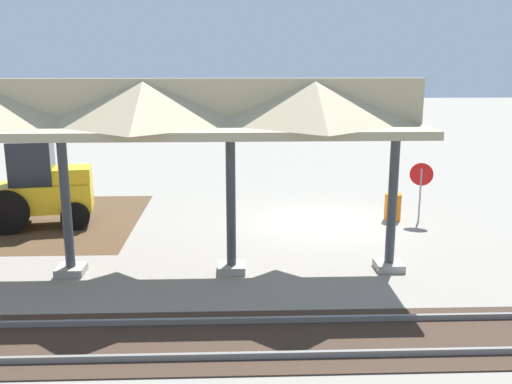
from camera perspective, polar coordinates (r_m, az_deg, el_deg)
The scene contains 7 objects.
ground_plane at distance 19.22m, azimuth 6.50°, elevation -3.05°, with size 120.00×120.00×0.00m, color gray.
dirt_work_zone at distance 20.84m, azimuth -22.92°, elevation -2.73°, with size 8.23×7.00×0.01m, color #4C3823.
platform_canopy at distance 14.07m, azimuth -11.07°, elevation 8.12°, with size 13.48×3.20×4.90m.
rail_tracks at distance 11.81m, azimuth 12.51°, elevation -13.98°, with size 60.00×2.58×0.15m.
stop_sign at distance 19.61m, azimuth 16.18°, elevation 1.14°, with size 0.72×0.30×2.01m.
backhoe at distance 19.70m, azimuth -21.17°, elevation 0.33°, with size 5.28×2.19×2.82m.
traffic_barrel at distance 19.88m, azimuth 13.52°, elevation -1.44°, with size 0.56×0.56×0.90m, color orange.
Camera 1 is at (2.87, 18.23, 5.38)m, focal length 40.00 mm.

